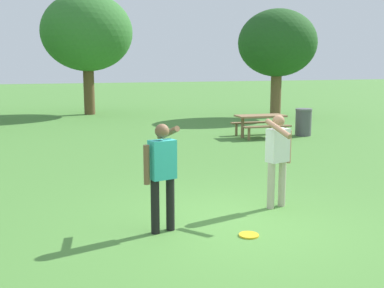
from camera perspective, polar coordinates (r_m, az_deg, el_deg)
ground_plane at (r=7.53m, az=5.04°, el=-9.73°), size 120.00×120.00×0.00m
person_thrower at (r=8.27m, az=10.42°, el=-1.18°), size 0.60×0.76×1.64m
person_catcher at (r=6.96m, az=-3.67°, el=-3.07°), size 0.60×0.76×1.64m
frisbee at (r=7.08m, az=6.95°, el=-10.93°), size 0.30×0.30×0.03m
picnic_table_near at (r=16.48m, az=8.31°, el=2.79°), size 1.81×1.55×0.77m
trash_can_beside_table at (r=17.12m, az=13.39°, el=2.61°), size 0.59×0.59×0.96m
tree_broad_center at (r=24.44m, az=-12.65°, el=13.05°), size 4.50×4.50×6.00m
tree_far_right at (r=22.93m, az=10.33°, el=11.91°), size 3.70×3.70×5.08m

